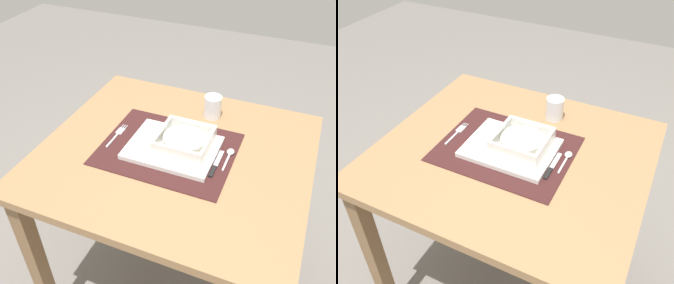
% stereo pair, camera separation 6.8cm
% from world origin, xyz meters
% --- Properties ---
extents(ground_plane, '(6.00, 6.00, 0.00)m').
position_xyz_m(ground_plane, '(0.00, 0.00, 0.00)').
color(ground_plane, slate).
extents(dining_table, '(0.87, 0.78, 0.75)m').
position_xyz_m(dining_table, '(0.00, 0.00, 0.64)').
color(dining_table, '#936D47').
rests_on(dining_table, ground).
extents(placemat, '(0.43, 0.34, 0.00)m').
position_xyz_m(placemat, '(-0.02, -0.00, 0.75)').
color(placemat, '#381919').
rests_on(placemat, dining_table).
extents(serving_plate, '(0.29, 0.22, 0.02)m').
position_xyz_m(serving_plate, '(-0.01, -0.00, 0.76)').
color(serving_plate, white).
rests_on(serving_plate, placemat).
extents(porridge_bowl, '(0.17, 0.17, 0.05)m').
position_xyz_m(porridge_bowl, '(0.03, 0.01, 0.79)').
color(porridge_bowl, white).
rests_on(porridge_bowl, serving_plate).
extents(fork, '(0.02, 0.14, 0.00)m').
position_xyz_m(fork, '(-0.21, 0.01, 0.76)').
color(fork, silver).
rests_on(fork, placemat).
extents(spoon, '(0.02, 0.11, 0.01)m').
position_xyz_m(spoon, '(0.17, 0.04, 0.76)').
color(spoon, silver).
rests_on(spoon, placemat).
extents(butter_knife, '(0.01, 0.13, 0.01)m').
position_xyz_m(butter_knife, '(0.14, -0.02, 0.76)').
color(butter_knife, black).
rests_on(butter_knife, placemat).
extents(drinking_glass, '(0.06, 0.06, 0.08)m').
position_xyz_m(drinking_glass, '(0.05, 0.24, 0.79)').
color(drinking_glass, white).
rests_on(drinking_glass, dining_table).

